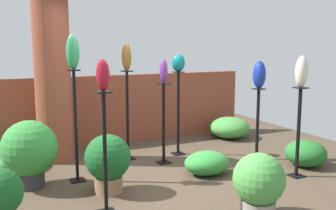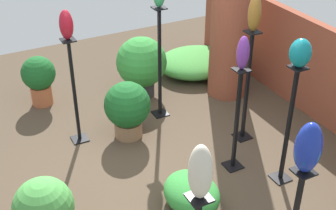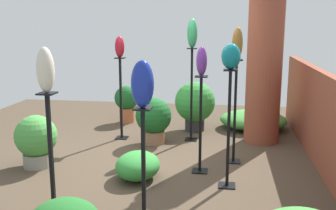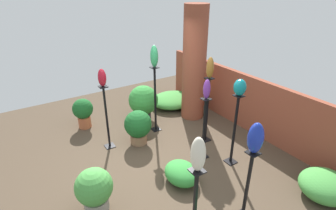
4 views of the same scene
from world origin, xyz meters
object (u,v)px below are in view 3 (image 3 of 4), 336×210
(art_vase_jade, at_px, (192,33))
(art_vase_teal, at_px, (231,56))
(pedestal_ivory, at_px, (51,162))
(art_vase_ruby, at_px, (120,47))
(pedestal_cobalt, at_px, (144,173))
(pedestal_teal, at_px, (228,134))
(pedestal_jade, at_px, (192,98))
(potted_plant_mid_left, at_px, (36,139))
(art_vase_cobalt, at_px, (142,84))
(potted_plant_walkway_edge, at_px, (127,101))
(art_vase_ivory, at_px, (45,70))
(pedestal_violet, at_px, (200,129))
(potted_plant_front_right, at_px, (154,118))
(brick_pillar, at_px, (265,58))
(potted_plant_back_center, at_px, (195,103))
(pedestal_bronze, at_px, (235,116))
(pedestal_ruby, at_px, (121,102))
(art_vase_violet, at_px, (202,61))
(art_vase_bronze, at_px, (237,43))

(art_vase_jade, distance_m, art_vase_teal, 1.96)
(pedestal_ivory, distance_m, art_vase_ruby, 2.97)
(pedestal_cobalt, bearing_deg, pedestal_teal, 142.54)
(pedestal_jade, height_order, pedestal_cobalt, pedestal_jade)
(pedestal_teal, bearing_deg, pedestal_cobalt, -37.46)
(pedestal_cobalt, bearing_deg, potted_plant_mid_left, -127.13)
(pedestal_ivory, xyz_separation_m, art_vase_cobalt, (0.01, 0.93, 0.80))
(art_vase_teal, height_order, potted_plant_walkway_edge, art_vase_teal)
(art_vase_teal, height_order, art_vase_cobalt, art_vase_teal)
(pedestal_teal, distance_m, art_vase_ivory, 2.19)
(pedestal_violet, distance_m, potted_plant_walkway_edge, 2.94)
(art_vase_jade, distance_m, art_vase_cobalt, 2.93)
(art_vase_jade, distance_m, art_vase_ivory, 3.11)
(potted_plant_front_right, bearing_deg, brick_pillar, 101.95)
(art_vase_teal, height_order, potted_plant_front_right, art_vase_teal)
(potted_plant_back_center, bearing_deg, art_vase_ruby, -60.42)
(pedestal_cobalt, distance_m, potted_plant_mid_left, 2.23)
(art_vase_cobalt, bearing_deg, pedestal_teal, 142.54)
(art_vase_ruby, bearing_deg, pedestal_ivory, 1.03)
(potted_plant_front_right, bearing_deg, pedestal_bronze, 61.01)
(pedestal_cobalt, height_order, art_vase_ruby, art_vase_ruby)
(pedestal_cobalt, height_order, art_vase_ivory, art_vase_ivory)
(pedestal_ruby, relative_size, pedestal_teal, 0.97)
(pedestal_violet, bearing_deg, potted_plant_walkway_edge, -146.61)
(art_vase_teal, distance_m, potted_plant_back_center, 2.74)
(art_vase_cobalt, height_order, art_vase_violet, art_vase_violet)
(art_vase_ivory, bearing_deg, pedestal_jade, 158.56)
(pedestal_ruby, relative_size, potted_plant_mid_left, 1.92)
(art_vase_teal, xyz_separation_m, potted_plant_mid_left, (-0.30, -2.58, -1.17))
(pedestal_jade, height_order, potted_plant_front_right, pedestal_jade)
(art_vase_cobalt, xyz_separation_m, potted_plant_front_right, (-2.62, -0.39, -0.97))
(potted_plant_back_center, bearing_deg, pedestal_ivory, -18.12)
(pedestal_jade, distance_m, potted_plant_front_right, 0.71)
(art_vase_ruby, height_order, potted_plant_front_right, art_vase_ruby)
(pedestal_violet, distance_m, art_vase_ruby, 2.19)
(pedestal_bronze, bearing_deg, brick_pillar, 156.55)
(art_vase_cobalt, bearing_deg, brick_pillar, 155.65)
(pedestal_jade, distance_m, art_vase_ivory, 3.19)
(pedestal_ivory, bearing_deg, potted_plant_back_center, 161.88)
(art_vase_violet, distance_m, potted_plant_mid_left, 2.47)
(art_vase_jade, xyz_separation_m, potted_plant_front_right, (0.27, -0.59, -1.35))
(pedestal_teal, xyz_separation_m, potted_plant_mid_left, (-0.30, -2.58, -0.27))
(art_vase_cobalt, height_order, art_vase_ivory, art_vase_ivory)
(pedestal_violet, xyz_separation_m, art_vase_ruby, (-1.35, -1.43, 0.96))
(potted_plant_mid_left, bearing_deg, pedestal_teal, 83.31)
(art_vase_bronze, distance_m, potted_plant_mid_left, 3.01)
(art_vase_bronze, relative_size, potted_plant_mid_left, 0.60)
(pedestal_ruby, distance_m, potted_plant_mid_left, 1.70)
(pedestal_ruby, bearing_deg, pedestal_violet, 46.55)
(pedestal_cobalt, relative_size, art_vase_jade, 2.50)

